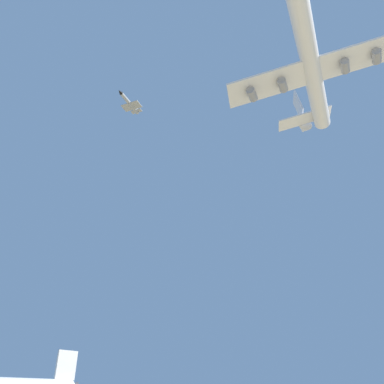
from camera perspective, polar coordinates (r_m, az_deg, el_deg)
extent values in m
cube|color=white|center=(121.76, -18.54, -23.64)|extent=(6.41, 0.79, 7.60)
cylinder|color=white|center=(142.79, 17.58, 17.89)|extent=(67.17, 24.70, 6.40)
cone|color=white|center=(170.51, 16.61, 9.21)|extent=(7.54, 7.63, 5.76)
cube|color=white|center=(143.56, 17.66, 17.06)|extent=(38.19, 57.58, 13.41)
cylinder|color=gray|center=(137.18, 9.10, 14.43)|extent=(5.63, 4.25, 3.00)
cylinder|color=gray|center=(139.26, 13.60, 15.51)|extent=(5.63, 4.25, 3.00)
cylinder|color=gray|center=(145.83, 22.21, 17.28)|extent=(5.63, 4.25, 3.00)
cylinder|color=gray|center=(150.22, 26.24, 17.98)|extent=(5.63, 4.25, 3.00)
cube|color=white|center=(169.82, 15.84, 12.49)|extent=(8.41, 6.29, 10.31)
cube|color=white|center=(165.50, 16.71, 10.62)|extent=(16.33, 22.39, 5.22)
cylinder|color=#999EA3|center=(163.61, -9.44, 13.11)|extent=(12.90, 5.10, 1.50)
cone|color=black|center=(159.11, -10.89, 14.71)|extent=(2.34, 2.00, 1.50)
cube|color=#999EA3|center=(164.41, -9.17, 12.75)|extent=(6.47, 8.92, 0.24)
cube|color=#999EA3|center=(168.32, -8.40, 12.49)|extent=(2.36, 0.87, 2.60)
cube|color=#999EA3|center=(167.18, -8.44, 12.04)|extent=(3.27, 5.17, 0.20)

